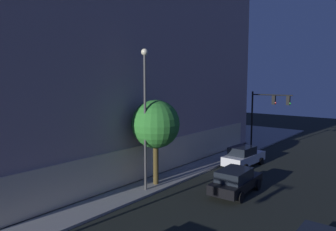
# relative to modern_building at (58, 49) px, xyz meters

# --- Properties ---
(modern_building) EXTENTS (30.92, 27.90, 21.22)m
(modern_building) POSITION_rel_modern_building_xyz_m (0.00, 0.00, 0.00)
(modern_building) COLOR #4C4C51
(modern_building) RESTS_ON ground
(traffic_light_far_corner) EXTENTS (0.39, 4.14, 6.07)m
(traffic_light_far_corner) POSITION_rel_modern_building_xyz_m (12.97, -17.01, -6.04)
(traffic_light_far_corner) COLOR black
(traffic_light_far_corner) RESTS_ON sidewalk_corner
(street_lamp_sidewalk) EXTENTS (0.44, 0.44, 9.21)m
(street_lamp_sidewalk) POSITION_rel_modern_building_xyz_m (-3.46, -15.49, -4.71)
(street_lamp_sidewalk) COLOR #474747
(street_lamp_sidewalk) RESTS_ON sidewalk_corner
(sidewalk_tree) EXTENTS (3.33, 3.33, 5.89)m
(sidewalk_tree) POSITION_rel_modern_building_xyz_m (-2.14, -15.23, -6.19)
(sidewalk_tree) COLOR #4F401E
(sidewalk_tree) RESTS_ON sidewalk_corner
(car_black) EXTENTS (4.72, 2.24, 1.66)m
(car_black) POSITION_rel_modern_building_xyz_m (0.01, -20.26, -9.67)
(car_black) COLOR black
(car_black) RESTS_ON ground
(car_white) EXTENTS (4.64, 2.18, 1.74)m
(car_white) POSITION_rel_modern_building_xyz_m (6.41, -17.72, -9.66)
(car_white) COLOR silver
(car_white) RESTS_ON ground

